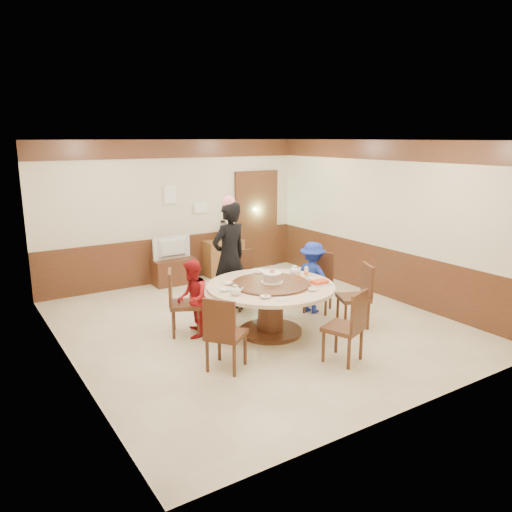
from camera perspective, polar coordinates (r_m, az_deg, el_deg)
room at (r=7.55m, az=-0.02°, el=-0.08°), size 6.00×6.04×2.84m
banquet_table at (r=7.34m, az=1.69°, el=-4.92°), size 1.87×1.87×0.78m
chair_0 at (r=8.42m, az=7.09°, el=-4.23°), size 0.62×0.62×0.97m
chair_1 at (r=8.52m, az=-1.30°, el=-3.90°), size 0.50×0.51×0.97m
chair_2 at (r=7.47m, az=-8.21°, el=-6.57°), size 0.59×0.58×0.97m
chair_3 at (r=6.32m, az=-3.49°, el=-10.25°), size 0.62×0.62×0.97m
chair_4 at (r=6.62m, az=10.05°, el=-9.33°), size 0.57×0.58×0.97m
chair_5 at (r=7.84m, az=11.18°, el=-5.73°), size 0.58×0.58×0.97m
person_standing at (r=8.20m, az=-3.06°, el=-0.14°), size 0.74×0.56×1.84m
person_red at (r=7.28m, az=-7.30°, el=-4.86°), size 0.63×0.69×1.14m
person_blue at (r=8.27m, az=6.46°, el=-2.45°), size 0.73×0.88×1.19m
birthday_cake at (r=7.27m, az=1.84°, el=-2.46°), size 0.32×0.32×0.21m
teapot_left at (r=6.78m, az=-2.38°, el=-4.04°), size 0.17×0.15×0.13m
teapot_right at (r=7.80m, az=4.44°, el=-1.72°), size 0.17×0.15×0.13m
bowl_0 at (r=7.28m, az=-3.18°, el=-3.16°), size 0.14×0.14×0.03m
bowl_1 at (r=7.01m, az=6.43°, el=-3.85°), size 0.12×0.12×0.04m
bowl_2 at (r=6.67m, az=1.08°, el=-4.70°), size 0.14×0.14×0.03m
bowl_3 at (r=7.50m, az=6.56°, el=-2.67°), size 0.15×0.15×0.05m
bowl_4 at (r=6.98m, az=-3.60°, el=-3.89°), size 0.15×0.15×0.04m
bowl_5 at (r=7.82m, az=0.18°, el=-1.92°), size 0.14×0.14×0.04m
saucer_near at (r=6.63m, az=3.08°, el=-4.94°), size 0.18×0.18×0.01m
saucer_far at (r=7.91m, az=2.36°, el=-1.88°), size 0.18×0.18×0.01m
shrimp_platter at (r=7.33m, az=7.29°, el=-3.05°), size 0.30×0.20×0.06m
bottle_0 at (r=7.45m, az=4.92°, el=-2.29°), size 0.06×0.06×0.16m
bottle_1 at (r=7.65m, az=5.76°, el=-1.89°), size 0.06×0.06×0.16m
tv_stand at (r=10.03m, az=-9.32°, el=-1.74°), size 0.85×0.45×0.50m
television at (r=9.92m, az=-9.43°, el=0.92°), size 0.79×0.14×0.45m
side_cabinet at (r=10.51m, az=-3.72°, el=-0.19°), size 0.80×0.40×0.75m
thermos at (r=10.39m, az=-3.79°, el=2.84°), size 0.15×0.15×0.38m
notice_left at (r=9.96m, az=-9.77°, el=6.93°), size 0.25×0.00×0.35m
notice_right at (r=10.27m, az=-6.35°, el=5.55°), size 0.30×0.00×0.22m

